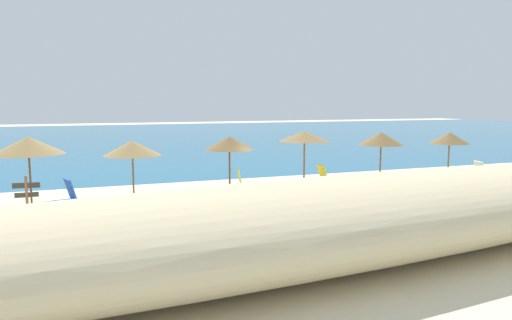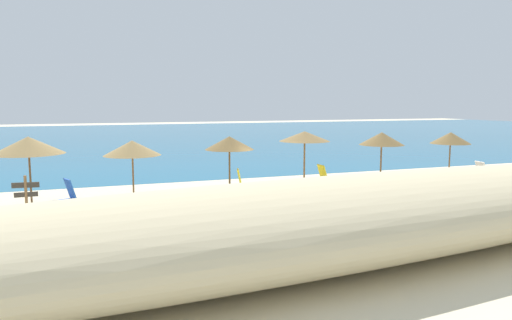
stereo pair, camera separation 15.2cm
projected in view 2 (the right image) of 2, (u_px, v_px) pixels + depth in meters
name	position (u px, v px, depth m)	size (l,w,h in m)	color
ground_plane	(277.00, 199.00, 20.08)	(160.00, 160.00, 0.00)	beige
sea_water	(155.00, 137.00, 56.28)	(160.00, 66.29, 0.01)	#1E6B93
dune_ridge	(335.00, 219.00, 12.35)	(39.78, 5.32, 2.13)	beige
beach_umbrella_0	(28.00, 145.00, 18.03)	(2.70, 2.70, 2.82)	brown
beach_umbrella_1	(132.00, 148.00, 19.75)	(2.42, 2.42, 2.53)	brown
beach_umbrella_2	(229.00, 143.00, 21.27)	(2.24, 2.24, 2.60)	brown
beach_umbrella_3	(305.00, 136.00, 22.58)	(2.47, 2.47, 2.74)	brown
beach_umbrella_4	(382.00, 139.00, 24.07)	(2.31, 2.31, 2.60)	brown
beach_umbrella_5	(451.00, 138.00, 25.02)	(2.10, 2.10, 2.54)	brown
lounge_chair_0	(57.00, 199.00, 17.70)	(1.77, 1.19, 1.21)	blue
lounge_chair_1	(314.00, 180.00, 22.15)	(1.62, 0.67, 1.18)	yellow
lounge_chair_2	(229.00, 185.00, 20.75)	(1.74, 1.14, 1.19)	yellow
lounge_chair_3	(474.00, 173.00, 24.50)	(1.53, 0.87, 1.05)	white
wooden_signpost	(26.00, 197.00, 15.29)	(0.84, 0.13, 1.76)	brown
beach_ball	(193.00, 194.00, 20.09)	(0.39, 0.39, 0.39)	red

